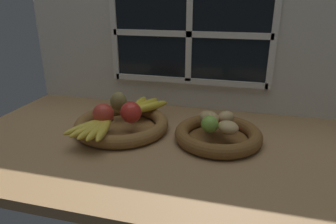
# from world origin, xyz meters

# --- Properties ---
(ground_plane) EXTENTS (1.40, 0.90, 0.03)m
(ground_plane) POSITION_xyz_m (0.00, 0.00, -0.01)
(ground_plane) COLOR #9E774C
(back_wall) EXTENTS (1.40, 0.05, 0.55)m
(back_wall) POSITION_xyz_m (0.00, 0.30, 0.28)
(back_wall) COLOR silver
(back_wall) RESTS_ON ground_plane
(fruit_bowl_left) EXTENTS (0.33, 0.33, 0.05)m
(fruit_bowl_left) POSITION_xyz_m (-0.18, -0.01, 0.02)
(fruit_bowl_left) COLOR brown
(fruit_bowl_left) RESTS_ON ground_plane
(fruit_bowl_right) EXTENTS (0.29, 0.29, 0.05)m
(fruit_bowl_right) POSITION_xyz_m (0.16, -0.01, 0.02)
(fruit_bowl_right) COLOR brown
(fruit_bowl_right) RESTS_ON ground_plane
(apple_red_front) EXTENTS (0.07, 0.07, 0.07)m
(apple_red_front) POSITION_xyz_m (-0.22, -0.07, 0.08)
(apple_red_front) COLOR #B73828
(apple_red_front) RESTS_ON fruit_bowl_left
(apple_red_right) EXTENTS (0.07, 0.07, 0.07)m
(apple_red_right) POSITION_xyz_m (-0.13, -0.04, 0.08)
(apple_red_right) COLOR red
(apple_red_right) RESTS_ON fruit_bowl_left
(pear_brown) EXTENTS (0.06, 0.06, 0.08)m
(pear_brown) POSITION_xyz_m (-0.22, 0.05, 0.08)
(pear_brown) COLOR olive
(pear_brown) RESTS_ON fruit_bowl_left
(banana_bunch_front) EXTENTS (0.15, 0.19, 0.03)m
(banana_bunch_front) POSITION_xyz_m (-0.22, -0.14, 0.06)
(banana_bunch_front) COLOR gold
(banana_bunch_front) RESTS_ON fruit_bowl_left
(banana_bunch_back) EXTENTS (0.13, 0.17, 0.03)m
(banana_bunch_back) POSITION_xyz_m (-0.13, 0.09, 0.06)
(banana_bunch_back) COLOR yellow
(banana_bunch_back) RESTS_ON fruit_bowl_left
(potato_oblong) EXTENTS (0.10, 0.09, 0.04)m
(potato_oblong) POSITION_xyz_m (0.12, 0.02, 0.07)
(potato_oblong) COLOR tan
(potato_oblong) RESTS_ON fruit_bowl_right
(potato_back) EXTENTS (0.07, 0.08, 0.05)m
(potato_back) POSITION_xyz_m (0.18, 0.03, 0.07)
(potato_back) COLOR tan
(potato_back) RESTS_ON fruit_bowl_right
(potato_small) EXTENTS (0.09, 0.08, 0.04)m
(potato_small) POSITION_xyz_m (0.19, -0.04, 0.07)
(potato_small) COLOR tan
(potato_small) RESTS_ON fruit_bowl_right
(lime_near) EXTENTS (0.06, 0.06, 0.06)m
(lime_near) POSITION_xyz_m (0.13, -0.05, 0.07)
(lime_near) COLOR #7AAD3D
(lime_near) RESTS_ON fruit_bowl_right
(chili_pepper) EXTENTS (0.10, 0.03, 0.02)m
(chili_pepper) POSITION_xyz_m (0.18, -0.01, 0.06)
(chili_pepper) COLOR red
(chili_pepper) RESTS_ON fruit_bowl_right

